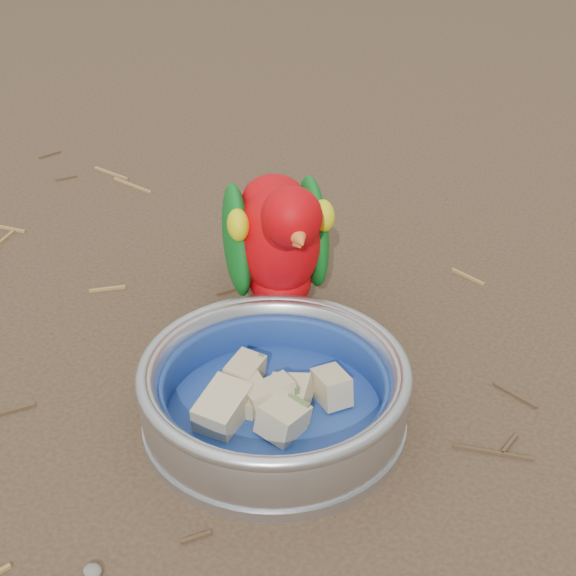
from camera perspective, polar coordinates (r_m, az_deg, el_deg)
The scene contains 6 objects.
ground at distance 0.77m, azimuth -10.91°, elevation -8.48°, with size 60.00×60.00×0.00m, color #463223.
food_bowl at distance 0.75m, azimuth -0.87°, elevation -8.35°, with size 0.22×0.22×0.02m, color #B2B2BA.
bowl_wall at distance 0.73m, azimuth -0.89°, elevation -6.57°, with size 0.22×0.22×0.04m, color #B2B2BA, non-canonical shape.
fruit_wedges at distance 0.74m, azimuth -0.89°, elevation -7.00°, with size 0.13×0.13×0.03m, color tan, non-canonical shape.
lory_parrot at distance 0.83m, azimuth -0.61°, elevation 2.30°, with size 0.10×0.21×0.17m, color #BE0209, non-canonical shape.
ground_debris at distance 0.78m, azimuth -9.01°, elevation -7.32°, with size 0.90×0.80×0.01m, color olive, non-canonical shape.
Camera 1 is at (0.41, -0.42, 0.50)m, focal length 55.00 mm.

